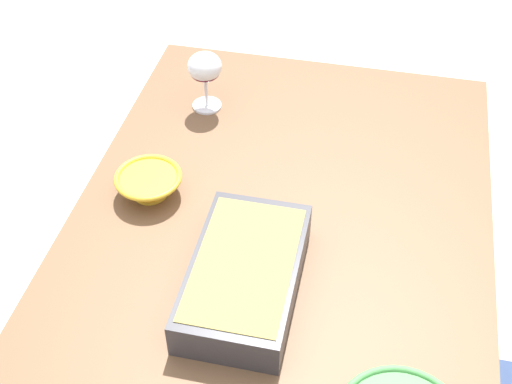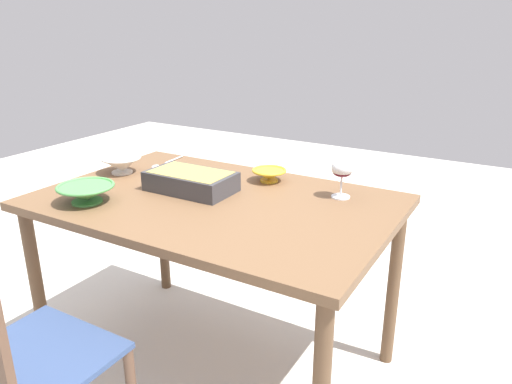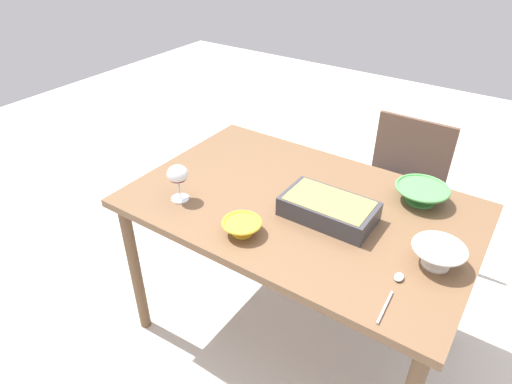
{
  "view_description": "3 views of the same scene",
  "coord_description": "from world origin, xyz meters",
  "px_view_note": "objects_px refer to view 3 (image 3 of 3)",
  "views": [
    {
      "loc": [
        0.95,
        0.17,
        1.84
      ],
      "look_at": [
        -0.09,
        -0.06,
        0.82
      ],
      "focal_mm": 48.11,
      "sensor_mm": 36.0,
      "label": 1
    },
    {
      "loc": [
        -1.04,
        1.47,
        1.44
      ],
      "look_at": [
        -0.13,
        -0.09,
        0.8
      ],
      "focal_mm": 34.27,
      "sensor_mm": 36.0,
      "label": 2
    },
    {
      "loc": [
        0.69,
        -1.34,
        1.81
      ],
      "look_at": [
        -0.17,
        -0.08,
        0.81
      ],
      "focal_mm": 31.22,
      "sensor_mm": 36.0,
      "label": 3
    }
  ],
  "objects_px": {
    "mixing_bowl": "(438,254)",
    "serving_bowl": "(421,193)",
    "wine_glass": "(178,176)",
    "serving_spoon": "(395,287)",
    "small_bowl": "(242,226)",
    "casserole_dish": "(329,208)",
    "dining_table": "(300,218)",
    "chair": "(399,190)"
  },
  "relations": [
    {
      "from": "small_bowl",
      "to": "serving_spoon",
      "type": "distance_m",
      "value": 0.57
    },
    {
      "from": "small_bowl",
      "to": "wine_glass",
      "type": "bearing_deg",
      "value": 173.64
    },
    {
      "from": "dining_table",
      "to": "casserole_dish",
      "type": "bearing_deg",
      "value": -12.67
    },
    {
      "from": "serving_spoon",
      "to": "serving_bowl",
      "type": "bearing_deg",
      "value": 99.13
    },
    {
      "from": "mixing_bowl",
      "to": "serving_bowl",
      "type": "relative_size",
      "value": 0.83
    },
    {
      "from": "mixing_bowl",
      "to": "serving_bowl",
      "type": "distance_m",
      "value": 0.38
    },
    {
      "from": "small_bowl",
      "to": "serving_bowl",
      "type": "distance_m",
      "value": 0.75
    },
    {
      "from": "wine_glass",
      "to": "mixing_bowl",
      "type": "distance_m",
      "value": 1.0
    },
    {
      "from": "dining_table",
      "to": "wine_glass",
      "type": "height_order",
      "value": "wine_glass"
    },
    {
      "from": "casserole_dish",
      "to": "mixing_bowl",
      "type": "height_order",
      "value": "casserole_dish"
    },
    {
      "from": "chair",
      "to": "mixing_bowl",
      "type": "height_order",
      "value": "mixing_bowl"
    },
    {
      "from": "wine_glass",
      "to": "casserole_dish",
      "type": "distance_m",
      "value": 0.61
    },
    {
      "from": "chair",
      "to": "dining_table",
      "type": "bearing_deg",
      "value": -102.75
    },
    {
      "from": "dining_table",
      "to": "serving_bowl",
      "type": "relative_size",
      "value": 6.38
    },
    {
      "from": "serving_bowl",
      "to": "serving_spoon",
      "type": "xyz_separation_m",
      "value": [
        0.09,
        -0.53,
        -0.03
      ]
    },
    {
      "from": "chair",
      "to": "serving_spoon",
      "type": "height_order",
      "value": "chair"
    },
    {
      "from": "mixing_bowl",
      "to": "serving_spoon",
      "type": "height_order",
      "value": "mixing_bowl"
    },
    {
      "from": "small_bowl",
      "to": "serving_spoon",
      "type": "relative_size",
      "value": 0.62
    },
    {
      "from": "chair",
      "to": "serving_bowl",
      "type": "bearing_deg",
      "value": -67.76
    },
    {
      "from": "casserole_dish",
      "to": "mixing_bowl",
      "type": "bearing_deg",
      "value": -4.88
    },
    {
      "from": "dining_table",
      "to": "serving_spoon",
      "type": "height_order",
      "value": "serving_spoon"
    },
    {
      "from": "wine_glass",
      "to": "serving_spoon",
      "type": "relative_size",
      "value": 0.65
    },
    {
      "from": "dining_table",
      "to": "small_bowl",
      "type": "relative_size",
      "value": 9.23
    },
    {
      "from": "dining_table",
      "to": "small_bowl",
      "type": "height_order",
      "value": "small_bowl"
    },
    {
      "from": "chair",
      "to": "casserole_dish",
      "type": "height_order",
      "value": "casserole_dish"
    },
    {
      "from": "casserole_dish",
      "to": "chair",
      "type": "bearing_deg",
      "value": 86.87
    },
    {
      "from": "wine_glass",
      "to": "small_bowl",
      "type": "height_order",
      "value": "wine_glass"
    },
    {
      "from": "casserole_dish",
      "to": "serving_bowl",
      "type": "bearing_deg",
      "value": 50.02
    },
    {
      "from": "wine_glass",
      "to": "casserole_dish",
      "type": "xyz_separation_m",
      "value": [
        0.56,
        0.23,
        -0.07
      ]
    },
    {
      "from": "casserole_dish",
      "to": "small_bowl",
      "type": "height_order",
      "value": "casserole_dish"
    },
    {
      "from": "small_bowl",
      "to": "serving_spoon",
      "type": "height_order",
      "value": "small_bowl"
    },
    {
      "from": "wine_glass",
      "to": "serving_spoon",
      "type": "height_order",
      "value": "wine_glass"
    },
    {
      "from": "chair",
      "to": "mixing_bowl",
      "type": "distance_m",
      "value": 1.01
    },
    {
      "from": "dining_table",
      "to": "mixing_bowl",
      "type": "relative_size",
      "value": 7.67
    },
    {
      "from": "wine_glass",
      "to": "serving_spoon",
      "type": "xyz_separation_m",
      "value": [
        0.91,
        0.01,
        -0.1
      ]
    },
    {
      "from": "dining_table",
      "to": "serving_spoon",
      "type": "relative_size",
      "value": 5.73
    },
    {
      "from": "casserole_dish",
      "to": "mixing_bowl",
      "type": "distance_m",
      "value": 0.42
    },
    {
      "from": "mixing_bowl",
      "to": "casserole_dish",
      "type": "bearing_deg",
      "value": 175.12
    },
    {
      "from": "chair",
      "to": "serving_bowl",
      "type": "relative_size",
      "value": 3.93
    },
    {
      "from": "wine_glass",
      "to": "small_bowl",
      "type": "xyz_separation_m",
      "value": [
        0.34,
        -0.04,
        -0.08
      ]
    },
    {
      "from": "serving_spoon",
      "to": "dining_table",
      "type": "bearing_deg",
      "value": 152.4
    },
    {
      "from": "small_bowl",
      "to": "chair",
      "type": "bearing_deg",
      "value": 76.62
    }
  ]
}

